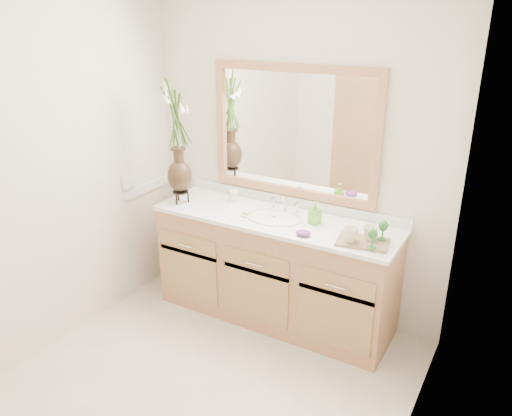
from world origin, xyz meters
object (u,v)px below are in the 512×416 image
Objects in this scene: flower_vase at (177,124)px; tray at (363,242)px; soap_bottle at (315,214)px; tumbler at (234,196)px.

tray is at bearing -0.16° from flower_vase.
flower_vase is 6.34× the size of soap_bottle.
flower_vase reaches higher than tray.
flower_vase is at bearing -161.41° from soap_bottle.
tumbler is at bearing 159.15° from tray.
flower_vase is 0.71m from tumbler.
tumbler is 1.15m from tray.
flower_vase is 1.22m from soap_bottle.
soap_bottle is (1.08, 0.14, -0.55)m from flower_vase.
tumbler is 0.64× the size of soap_bottle.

